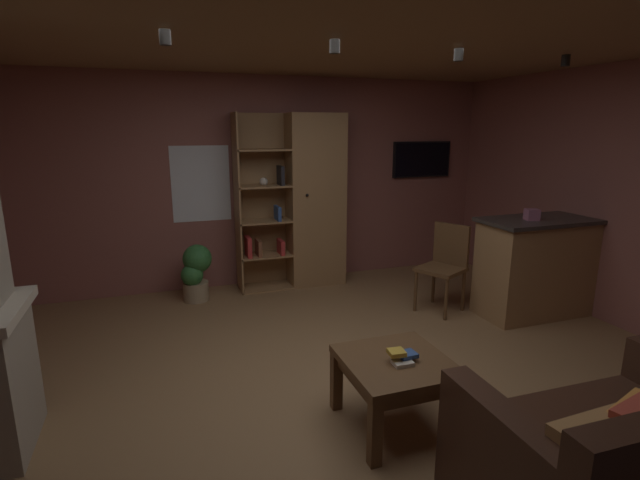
% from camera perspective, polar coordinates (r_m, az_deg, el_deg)
% --- Properties ---
extents(floor, '(6.01, 5.36, 0.02)m').
position_cam_1_polar(floor, '(3.78, 2.09, -17.20)').
color(floor, olive).
rests_on(floor, ground).
extents(wall_back, '(6.13, 0.06, 2.52)m').
position_cam_1_polar(wall_back, '(5.90, -7.44, 6.85)').
color(wall_back, '#8E544C').
rests_on(wall_back, ground).
extents(ceiling, '(6.01, 5.36, 0.02)m').
position_cam_1_polar(ceiling, '(3.32, 2.49, 24.05)').
color(ceiling, '#8E6B47').
extents(window_pane_back, '(0.67, 0.01, 0.88)m').
position_cam_1_polar(window_pane_back, '(5.77, -14.09, 6.55)').
color(window_pane_back, white).
extents(bookshelf_cabinet, '(1.30, 0.41, 2.08)m').
position_cam_1_polar(bookshelf_cabinet, '(5.81, -1.41, 4.56)').
color(bookshelf_cabinet, '#997047').
rests_on(bookshelf_cabinet, ground).
extents(kitchen_bar_counter, '(1.38, 0.61, 1.02)m').
position_cam_1_polar(kitchen_bar_counter, '(5.46, 25.15, -2.82)').
color(kitchen_bar_counter, '#997047').
rests_on(kitchen_bar_counter, ground).
extents(tissue_box, '(0.15, 0.15, 0.11)m').
position_cam_1_polar(tissue_box, '(5.16, 24.07, 2.80)').
color(tissue_box, '#995972').
rests_on(tissue_box, kitchen_bar_counter).
extents(leather_couch, '(1.46, 0.96, 0.84)m').
position_cam_1_polar(leather_couch, '(2.95, 32.53, -21.88)').
color(leather_couch, '#382116').
rests_on(leather_couch, ground).
extents(coffee_table, '(0.66, 0.69, 0.47)m').
position_cam_1_polar(coffee_table, '(3.20, 9.10, -15.37)').
color(coffee_table, brown).
rests_on(coffee_table, ground).
extents(table_book_0, '(0.12, 0.10, 0.02)m').
position_cam_1_polar(table_book_0, '(3.10, 9.86, -14.30)').
color(table_book_0, beige).
rests_on(table_book_0, coffee_table).
extents(table_book_1, '(0.12, 0.11, 0.03)m').
position_cam_1_polar(table_book_1, '(3.15, 10.41, -13.36)').
color(table_book_1, '#2D4C8C').
rests_on(table_book_1, coffee_table).
extents(table_book_2, '(0.11, 0.11, 0.03)m').
position_cam_1_polar(table_book_2, '(3.10, 9.17, -13.18)').
color(table_book_2, gold).
rests_on(table_book_2, coffee_table).
extents(dining_chair, '(0.56, 0.56, 0.92)m').
position_cam_1_polar(dining_chair, '(5.21, 14.77, -2.52)').
color(dining_chair, brown).
rests_on(dining_chair, ground).
extents(potted_floor_plant, '(0.35, 0.34, 0.64)m').
position_cam_1_polar(potted_floor_plant, '(5.52, -14.68, -3.61)').
color(potted_floor_plant, '#9E896B').
rests_on(potted_floor_plant, ground).
extents(wall_mounted_tv, '(0.84, 0.06, 0.47)m').
position_cam_1_polar(wall_mounted_tv, '(6.65, 12.10, 9.44)').
color(wall_mounted_tv, black).
extents(track_light_spot_1, '(0.07, 0.07, 0.09)m').
position_cam_1_polar(track_light_spot_1, '(3.30, -18.09, 22.10)').
color(track_light_spot_1, black).
extents(track_light_spot_2, '(0.07, 0.07, 0.09)m').
position_cam_1_polar(track_light_spot_2, '(3.49, 1.79, 22.20)').
color(track_light_spot_2, black).
extents(track_light_spot_3, '(0.07, 0.07, 0.09)m').
position_cam_1_polar(track_light_spot_3, '(4.00, 16.30, 20.54)').
color(track_light_spot_3, black).
extents(track_light_spot_4, '(0.07, 0.07, 0.09)m').
position_cam_1_polar(track_light_spot_4, '(4.63, 27.38, 18.57)').
color(track_light_spot_4, black).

